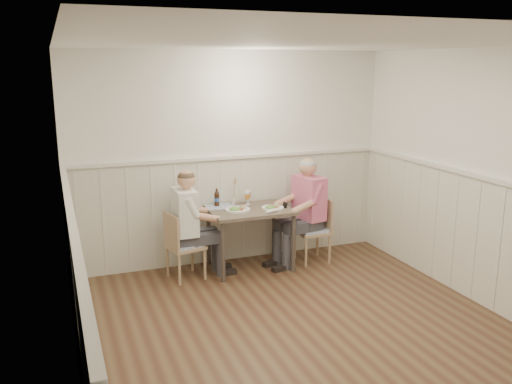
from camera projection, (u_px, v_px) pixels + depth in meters
ground_plane at (310, 338)px, 4.93m from camera, size 4.50×4.50×0.00m
room_shell at (314, 175)px, 4.58m from camera, size 4.04×4.54×2.60m
wainscot at (281, 243)px, 5.40m from camera, size 4.00×4.49×1.34m
dining_table at (250, 217)px, 6.49m from camera, size 0.98×0.70×0.75m
chair_right at (316, 227)px, 6.79m from camera, size 0.38×0.38×0.81m
chair_left at (182, 243)px, 6.20m from camera, size 0.45×0.45×0.80m
man_in_pink at (306, 218)px, 6.73m from camera, size 0.68×0.49×1.35m
diner_cream at (189, 233)px, 6.23m from camera, size 0.60×0.42×1.30m
plate_man at (272, 207)px, 6.47m from camera, size 0.27×0.27×0.07m
plate_diner at (237, 209)px, 6.38m from camera, size 0.30×0.30×0.07m
beer_glass_a at (248, 195)px, 6.65m from camera, size 0.07×0.07×0.18m
beer_glass_b at (247, 196)px, 6.60m from camera, size 0.07×0.07×0.17m
beer_bottle at (217, 198)px, 6.55m from camera, size 0.06×0.06×0.22m
rolled_napkin at (271, 211)px, 6.29m from camera, size 0.18×0.10×0.04m
grass_vase at (233, 192)px, 6.60m from camera, size 0.04×0.04×0.37m
gingham_mat at (220, 207)px, 6.55m from camera, size 0.36×0.30×0.01m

